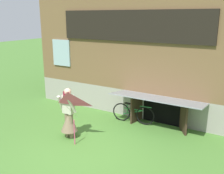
# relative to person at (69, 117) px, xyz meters

# --- Properties ---
(ground_plane) EXTENTS (60.00, 60.00, 0.00)m
(ground_plane) POSITION_rel_person_xyz_m (0.81, -0.43, -0.68)
(ground_plane) COLOR #4C7F33
(log_house) EXTENTS (8.78, 6.23, 5.01)m
(log_house) POSITION_rel_person_xyz_m (0.81, 5.13, 1.83)
(log_house) COLOR #9E998E
(log_house) RESTS_ON ground_plane
(person) EXTENTS (0.61, 0.52, 1.61)m
(person) POSITION_rel_person_xyz_m (0.00, 0.00, 0.00)
(person) COLOR #7F6B51
(person) RESTS_ON ground_plane
(kite) EXTENTS (0.92, 0.85, 1.61)m
(kite) POSITION_rel_person_xyz_m (0.41, -0.48, 0.62)
(kite) COLOR #E54C7F
(kite) RESTS_ON ground_plane
(bicycle_green) EXTENTS (1.58, 0.21, 0.72)m
(bicycle_green) POSITION_rel_person_xyz_m (1.21, 2.09, -0.33)
(bicycle_green) COLOR black
(bicycle_green) RESTS_ON ground_plane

